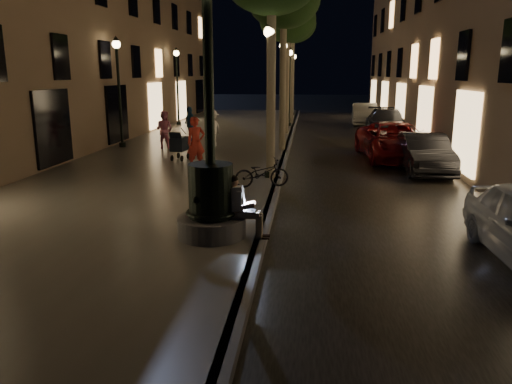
# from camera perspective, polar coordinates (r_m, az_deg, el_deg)

# --- Properties ---
(ground) EXTENTS (120.00, 120.00, 0.00)m
(ground) POSITION_cam_1_polar(r_m,az_deg,el_deg) (22.88, 3.62, 4.76)
(ground) COLOR black
(ground) RESTS_ON ground
(cobble_lane) EXTENTS (6.00, 45.00, 0.02)m
(cobble_lane) POSITION_cam_1_polar(r_m,az_deg,el_deg) (22.96, 11.14, 4.58)
(cobble_lane) COLOR black
(cobble_lane) RESTS_ON ground
(promenade) EXTENTS (8.00, 45.00, 0.20)m
(promenade) POSITION_cam_1_polar(r_m,az_deg,el_deg) (23.37, -6.26, 5.13)
(promenade) COLOR #646158
(promenade) RESTS_ON ground
(curb_strip) EXTENTS (0.25, 45.00, 0.20)m
(curb_strip) POSITION_cam_1_polar(r_m,az_deg,el_deg) (22.87, 3.62, 5.00)
(curb_strip) COLOR #59595B
(curb_strip) RESTS_ON ground
(fountain_lamppost) EXTENTS (1.40, 1.40, 5.21)m
(fountain_lamppost) POSITION_cam_1_polar(r_m,az_deg,el_deg) (10.04, -5.18, 0.48)
(fountain_lamppost) COLOR #59595B
(fountain_lamppost) RESTS_ON promenade
(seated_man_laptop) EXTENTS (0.91, 0.31, 1.28)m
(seated_man_laptop) POSITION_cam_1_polar(r_m,az_deg,el_deg) (10.02, -1.71, -1.42)
(seated_man_laptop) COLOR tan
(seated_man_laptop) RESTS_ON promenade
(tree_second) EXTENTS (3.00, 3.00, 7.40)m
(tree_second) POSITION_cam_1_polar(r_m,az_deg,el_deg) (21.82, 3.20, 21.03)
(tree_second) COLOR #6B604C
(tree_second) RESTS_ON promenade
(tree_third) EXTENTS (3.00, 3.00, 7.20)m
(tree_third) POSITION_cam_1_polar(r_m,az_deg,el_deg) (27.75, 3.63, 18.99)
(tree_third) COLOR #6B604C
(tree_third) RESTS_ON promenade
(tree_far) EXTENTS (3.00, 3.00, 7.50)m
(tree_far) POSITION_cam_1_polar(r_m,az_deg,el_deg) (33.75, 4.23, 18.50)
(tree_far) COLOR #6B604C
(tree_far) RESTS_ON promenade
(lamp_curb_a) EXTENTS (0.36, 0.36, 4.81)m
(lamp_curb_a) POSITION_cam_1_polar(r_m,az_deg,el_deg) (15.65, 1.55, 12.65)
(lamp_curb_a) COLOR black
(lamp_curb_a) RESTS_ON promenade
(lamp_curb_b) EXTENTS (0.36, 0.36, 4.81)m
(lamp_curb_b) POSITION_cam_1_polar(r_m,az_deg,el_deg) (23.63, 3.10, 12.92)
(lamp_curb_b) COLOR black
(lamp_curb_b) RESTS_ON promenade
(lamp_curb_c) EXTENTS (0.36, 0.36, 4.81)m
(lamp_curb_c) POSITION_cam_1_polar(r_m,az_deg,el_deg) (31.62, 3.86, 13.04)
(lamp_curb_c) COLOR black
(lamp_curb_c) RESTS_ON promenade
(lamp_curb_d) EXTENTS (0.36, 0.36, 4.81)m
(lamp_curb_d) POSITION_cam_1_polar(r_m,az_deg,el_deg) (39.62, 4.32, 13.12)
(lamp_curb_d) COLOR black
(lamp_curb_d) RESTS_ON promenade
(lamp_left_b) EXTENTS (0.36, 0.36, 4.81)m
(lamp_left_b) POSITION_cam_1_polar(r_m,az_deg,el_deg) (23.14, -15.46, 12.45)
(lamp_left_b) COLOR black
(lamp_left_b) RESTS_ON promenade
(lamp_left_c) EXTENTS (0.36, 0.36, 4.81)m
(lamp_left_c) POSITION_cam_1_polar(r_m,az_deg,el_deg) (32.67, -9.01, 12.93)
(lamp_left_c) COLOR black
(lamp_left_c) RESTS_ON promenade
(stroller) EXTENTS (0.60, 1.20, 1.21)m
(stroller) POSITION_cam_1_polar(r_m,az_deg,el_deg) (19.31, -8.73, 5.43)
(stroller) COLOR black
(stroller) RESTS_ON promenade
(car_second) EXTENTS (1.48, 4.17, 1.37)m
(car_second) POSITION_cam_1_polar(r_m,az_deg,el_deg) (18.65, 18.66, 4.21)
(car_second) COLOR black
(car_second) RESTS_ON ground
(car_third) EXTENTS (2.87, 5.56, 1.50)m
(car_third) POSITION_cam_1_polar(r_m,az_deg,el_deg) (21.07, 15.58, 5.59)
(car_third) COLOR maroon
(car_third) RESTS_ON ground
(car_rear) EXTENTS (2.50, 5.40, 1.53)m
(car_rear) POSITION_cam_1_polar(r_m,az_deg,el_deg) (28.67, 14.67, 7.65)
(car_rear) COLOR #292A2E
(car_rear) RESTS_ON ground
(car_fifth) EXTENTS (1.79, 4.54, 1.47)m
(car_fifth) POSITION_cam_1_polar(r_m,az_deg,el_deg) (34.63, 12.28, 8.66)
(car_fifth) COLOR #B0B0AA
(car_fifth) RESTS_ON ground
(pedestrian_red) EXTENTS (0.79, 0.72, 1.80)m
(pedestrian_red) POSITION_cam_1_polar(r_m,az_deg,el_deg) (17.39, -6.87, 5.59)
(pedestrian_red) COLOR red
(pedestrian_red) RESTS_ON promenade
(pedestrian_pink) EXTENTS (0.94, 0.81, 1.64)m
(pedestrian_pink) POSITION_cam_1_polar(r_m,az_deg,el_deg) (22.41, -10.42, 7.01)
(pedestrian_pink) COLOR pink
(pedestrian_pink) RESTS_ON promenade
(pedestrian_white) EXTENTS (1.01, 1.23, 1.66)m
(pedestrian_white) POSITION_cam_1_polar(r_m,az_deg,el_deg) (22.64, -5.03, 7.27)
(pedestrian_white) COLOR white
(pedestrian_white) RESTS_ON promenade
(pedestrian_blue) EXTENTS (0.94, 1.00, 1.66)m
(pedestrian_blue) POSITION_cam_1_polar(r_m,az_deg,el_deg) (24.79, -7.56, 7.74)
(pedestrian_blue) COLOR #245486
(pedestrian_blue) RESTS_ON promenade
(bicycle) EXTENTS (1.68, 0.98, 0.84)m
(bicycle) POSITION_cam_1_polar(r_m,az_deg,el_deg) (14.52, 0.66, 2.19)
(bicycle) COLOR black
(bicycle) RESTS_ON promenade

